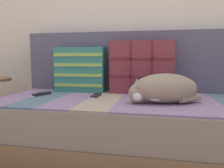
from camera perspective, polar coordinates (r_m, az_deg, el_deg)
ground_plane at (r=1.46m, az=5.49°, el=-18.85°), size 14.00×14.00×0.00m
couch at (r=1.50m, az=6.02°, el=-10.75°), size 1.92×0.88×0.37m
sofa_backrest at (r=1.80m, az=7.32°, el=5.84°), size 1.88×0.14×0.47m
throw_pillow_quilted at (r=1.65m, az=7.75°, el=4.34°), size 0.47×0.14×0.39m
throw_pillow_striped at (r=1.75m, az=-8.23°, el=3.74°), size 0.39×0.14×0.35m
sleeping_cat at (r=1.31m, az=12.93°, el=-1.32°), size 0.43×0.30×0.17m
game_remote_near at (r=1.50m, az=-4.22°, el=-3.02°), size 0.05×0.20×0.02m
game_remote_far at (r=1.63m, az=-18.07°, el=-2.54°), size 0.11×0.19×0.02m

